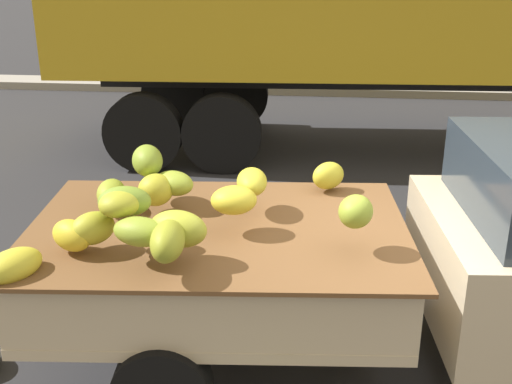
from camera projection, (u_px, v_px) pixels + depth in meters
name	position (u px, v px, depth m)	size (l,w,h in m)	color
ground	(410.00, 367.00, 4.79)	(220.00, 220.00, 0.00)	#28282B
curb_strip	(356.00, 89.00, 13.52)	(80.00, 0.80, 0.16)	gray
pickup_truck	(472.00, 255.00, 4.56)	(4.84, 2.18, 1.70)	#CCB793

